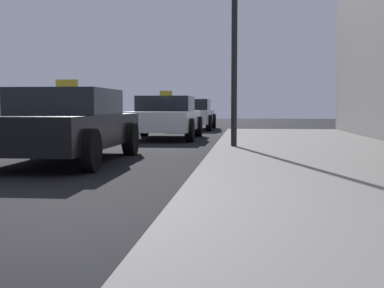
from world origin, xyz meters
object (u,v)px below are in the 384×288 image
Objects in this scene: car_black at (64,124)px; car_silver at (190,114)px; street_lamp at (235,6)px; car_white at (165,117)px.

car_silver is at bearing -93.42° from car_black.
car_black is (-2.90, -1.95, -2.34)m from street_lamp.
car_silver is (0.81, 13.52, -0.00)m from car_black.
car_white is at bearing 113.69° from street_lamp.
street_lamp reaches higher than car_silver.
car_silver is (-2.09, 11.57, -2.34)m from street_lamp.
car_black is at bearing -145.99° from street_lamp.
street_lamp is 0.94× the size of car_silver.
car_white reaches higher than car_silver.
car_silver is at bearing 100.23° from street_lamp.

